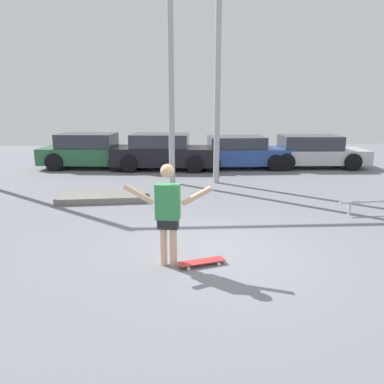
{
  "coord_description": "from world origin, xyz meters",
  "views": [
    {
      "loc": [
        -0.81,
        -6.37,
        2.68
      ],
      "look_at": [
        -0.34,
        1.55,
        0.78
      ],
      "focal_mm": 35.0,
      "sensor_mm": 36.0,
      "label": 1
    }
  ],
  "objects_px": {
    "parked_car_blue": "(239,152)",
    "parked_car_silver": "(312,152)",
    "parked_car_green": "(91,151)",
    "parked_car_black": "(163,152)",
    "manual_pad": "(102,196)",
    "skateboarder": "(168,210)",
    "skateboard": "(202,262)"
  },
  "relations": [
    {
      "from": "parked_car_green",
      "to": "parked_car_blue",
      "type": "height_order",
      "value": "parked_car_green"
    },
    {
      "from": "manual_pad",
      "to": "parked_car_green",
      "type": "xyz_separation_m",
      "value": [
        -1.39,
        5.4,
        0.61
      ]
    },
    {
      "from": "skateboarder",
      "to": "parked_car_silver",
      "type": "relative_size",
      "value": 0.39
    },
    {
      "from": "skateboard",
      "to": "parked_car_green",
      "type": "xyz_separation_m",
      "value": [
        -3.83,
        9.98,
        0.63
      ]
    },
    {
      "from": "parked_car_black",
      "to": "parked_car_silver",
      "type": "xyz_separation_m",
      "value": [
        6.26,
        0.06,
        -0.05
      ]
    },
    {
      "from": "parked_car_blue",
      "to": "parked_car_silver",
      "type": "height_order",
      "value": "parked_car_silver"
    },
    {
      "from": "manual_pad",
      "to": "parked_car_green",
      "type": "height_order",
      "value": "parked_car_green"
    },
    {
      "from": "parked_car_green",
      "to": "parked_car_blue",
      "type": "distance_m",
      "value": 6.21
    },
    {
      "from": "parked_car_silver",
      "to": "skateboard",
      "type": "bearing_deg",
      "value": -117.13
    },
    {
      "from": "manual_pad",
      "to": "skateboarder",
      "type": "bearing_deg",
      "value": -67.31
    },
    {
      "from": "parked_car_blue",
      "to": "parked_car_black",
      "type": "bearing_deg",
      "value": -178.26
    },
    {
      "from": "manual_pad",
      "to": "parked_car_blue",
      "type": "height_order",
      "value": "parked_car_blue"
    },
    {
      "from": "parked_car_green",
      "to": "parked_car_silver",
      "type": "distance_m",
      "value": 9.3
    },
    {
      "from": "skateboarder",
      "to": "parked_car_silver",
      "type": "bearing_deg",
      "value": 67.32
    },
    {
      "from": "parked_car_green",
      "to": "manual_pad",
      "type": "bearing_deg",
      "value": -69.79
    },
    {
      "from": "parked_car_green",
      "to": "parked_car_black",
      "type": "xyz_separation_m",
      "value": [
        3.04,
        -0.47,
        0.0
      ]
    },
    {
      "from": "skateboard",
      "to": "parked_car_black",
      "type": "xyz_separation_m",
      "value": [
        -0.79,
        9.51,
        0.63
      ]
    },
    {
      "from": "parked_car_black",
      "to": "parked_car_green",
      "type": "bearing_deg",
      "value": 176.84
    },
    {
      "from": "parked_car_silver",
      "to": "skateboarder",
      "type": "bearing_deg",
      "value": -119.73
    },
    {
      "from": "parked_car_black",
      "to": "parked_car_blue",
      "type": "distance_m",
      "value": 3.17
    },
    {
      "from": "manual_pad",
      "to": "parked_car_black",
      "type": "distance_m",
      "value": 5.23
    },
    {
      "from": "skateboard",
      "to": "parked_car_blue",
      "type": "height_order",
      "value": "parked_car_blue"
    },
    {
      "from": "manual_pad",
      "to": "parked_car_silver",
      "type": "bearing_deg",
      "value": 32.24
    },
    {
      "from": "manual_pad",
      "to": "parked_car_black",
      "type": "bearing_deg",
      "value": 71.47
    },
    {
      "from": "parked_car_black",
      "to": "parked_car_silver",
      "type": "distance_m",
      "value": 6.26
    },
    {
      "from": "manual_pad",
      "to": "parked_car_blue",
      "type": "xyz_separation_m",
      "value": [
        4.82,
        5.06,
        0.56
      ]
    },
    {
      "from": "parked_car_silver",
      "to": "parked_car_black",
      "type": "bearing_deg",
      "value": -176.87
    },
    {
      "from": "parked_car_black",
      "to": "parked_car_blue",
      "type": "bearing_deg",
      "value": 8.05
    },
    {
      "from": "parked_car_green",
      "to": "parked_car_black",
      "type": "bearing_deg",
      "value": -3.02
    },
    {
      "from": "parked_car_green",
      "to": "parked_car_blue",
      "type": "bearing_deg",
      "value": 2.66
    },
    {
      "from": "skateboarder",
      "to": "parked_car_blue",
      "type": "height_order",
      "value": "skateboarder"
    },
    {
      "from": "parked_car_silver",
      "to": "parked_car_blue",
      "type": "bearing_deg",
      "value": -178.74
    }
  ]
}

